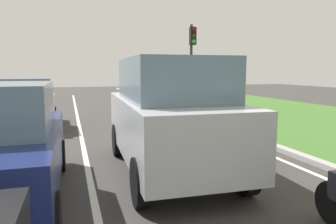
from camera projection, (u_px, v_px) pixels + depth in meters
name	position (u px, v px, depth m)	size (l,w,h in m)	color
ground_plane	(100.00, 127.00, 11.53)	(60.00, 60.00, 0.00)	#383533
lane_line_center	(80.00, 128.00, 11.33)	(0.12, 32.00, 0.01)	silver
lane_line_right_edge	(192.00, 123.00, 12.60)	(0.12, 32.00, 0.01)	silver
grass_verge_right	(296.00, 117.00, 14.04)	(9.00, 48.00, 0.06)	#3D6628
curb_right	(204.00, 121.00, 12.74)	(0.24, 48.00, 0.12)	#9E9B93
car_suv_ahead	(170.00, 115.00, 6.33)	(2.10, 4.57, 2.28)	#B7BABF
car_hatchback_far	(30.00, 103.00, 11.33)	(1.81, 3.74, 1.78)	silver
traffic_light_near_right	(192.00, 51.00, 16.55)	(0.32, 0.50, 4.42)	#2D2D2D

